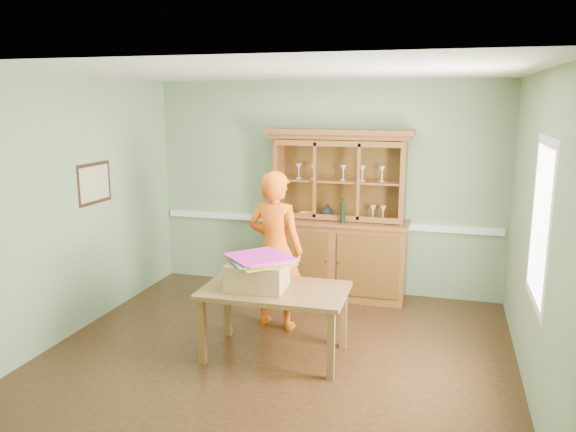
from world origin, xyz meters
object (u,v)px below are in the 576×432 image
(china_hutch, at_px, (337,239))
(person, at_px, (275,250))
(dining_table, at_px, (275,296))
(cardboard_box, at_px, (257,275))

(china_hutch, distance_m, person, 1.27)
(person, bearing_deg, dining_table, 116.31)
(person, bearing_deg, china_hutch, -101.30)
(dining_table, height_order, cardboard_box, cardboard_box)
(cardboard_box, bearing_deg, china_hutch, 78.28)
(china_hutch, relative_size, cardboard_box, 3.86)
(cardboard_box, distance_m, person, 0.75)
(china_hutch, distance_m, cardboard_box, 1.97)
(china_hutch, bearing_deg, cardboard_box, -101.72)
(china_hutch, height_order, cardboard_box, china_hutch)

